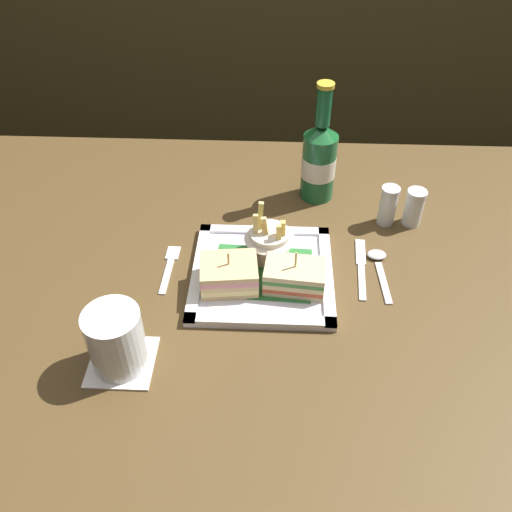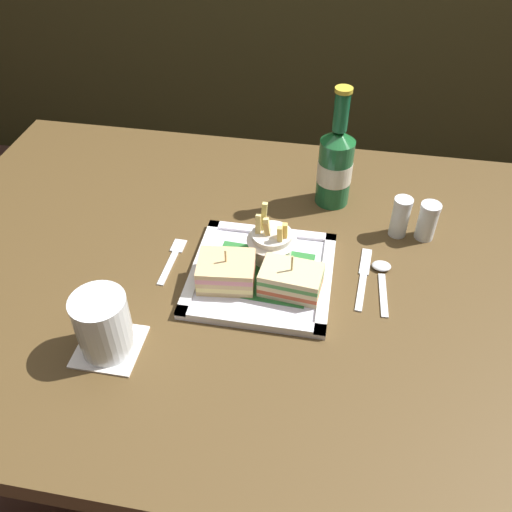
# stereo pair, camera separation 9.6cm
# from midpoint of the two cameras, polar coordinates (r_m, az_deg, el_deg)

# --- Properties ---
(ground_plane) EXTENTS (6.00, 6.00, 0.00)m
(ground_plane) POSITION_cam_midpoint_polar(r_m,az_deg,el_deg) (1.59, -2.28, -21.02)
(ground_plane) COLOR brown
(dining_table) EXTENTS (1.31, 0.91, 0.74)m
(dining_table) POSITION_cam_midpoint_polar(r_m,az_deg,el_deg) (1.07, -3.18, -5.71)
(dining_table) COLOR #4E391D
(dining_table) RESTS_ON ground_plane
(square_plate) EXTENTS (0.25, 0.25, 0.02)m
(square_plate) POSITION_cam_midpoint_polar(r_m,az_deg,el_deg) (0.97, -2.14, -2.02)
(square_plate) COLOR silver
(square_plate) RESTS_ON dining_table
(sandwich_half_left) EXTENTS (0.11, 0.09, 0.07)m
(sandwich_half_left) POSITION_cam_midpoint_polar(r_m,az_deg,el_deg) (0.93, -5.78, -2.07)
(sandwich_half_left) COLOR tan
(sandwich_half_left) RESTS_ON square_plate
(sandwich_half_right) EXTENTS (0.11, 0.08, 0.08)m
(sandwich_half_right) POSITION_cam_midpoint_polar(r_m,az_deg,el_deg) (0.93, 1.16, -2.31)
(sandwich_half_right) COLOR #D1B787
(sandwich_half_right) RESTS_ON square_plate
(fries_cup) EXTENTS (0.09, 0.09, 0.11)m
(fries_cup) POSITION_cam_midpoint_polar(r_m,az_deg,el_deg) (0.97, -1.40, 1.67)
(fries_cup) COLOR silver
(fries_cup) RESTS_ON square_plate
(beer_bottle) EXTENTS (0.07, 0.07, 0.25)m
(beer_bottle) POSITION_cam_midpoint_polar(r_m,az_deg,el_deg) (1.12, 4.22, 10.07)
(beer_bottle) COLOR #1B5830
(beer_bottle) RESTS_ON dining_table
(drink_coaster) EXTENTS (0.10, 0.10, 0.00)m
(drink_coaster) POSITION_cam_midpoint_polar(r_m,az_deg,el_deg) (0.88, -17.01, -10.79)
(drink_coaster) COLOR silver
(drink_coaster) RESTS_ON dining_table
(water_glass) EXTENTS (0.09, 0.09, 0.10)m
(water_glass) POSITION_cam_midpoint_polar(r_m,az_deg,el_deg) (0.85, -17.64, -8.88)
(water_glass) COLOR silver
(water_glass) RESTS_ON dining_table
(fork) EXTENTS (0.02, 0.13, 0.00)m
(fork) POSITION_cam_midpoint_polar(r_m,az_deg,el_deg) (1.01, -11.79, -1.14)
(fork) COLOR silver
(fork) RESTS_ON dining_table
(knife) EXTENTS (0.03, 0.16, 0.00)m
(knife) POSITION_cam_midpoint_polar(r_m,az_deg,el_deg) (1.00, 8.37, -1.13)
(knife) COLOR silver
(knife) RESTS_ON dining_table
(spoon) EXTENTS (0.04, 0.14, 0.01)m
(spoon) POSITION_cam_midpoint_polar(r_m,az_deg,el_deg) (1.01, 10.18, -0.76)
(spoon) COLOR silver
(spoon) RESTS_ON dining_table
(salt_shaker) EXTENTS (0.04, 0.04, 0.08)m
(salt_shaker) POSITION_cam_midpoint_polar(r_m,az_deg,el_deg) (1.09, 11.27, 4.92)
(salt_shaker) COLOR silver
(salt_shaker) RESTS_ON dining_table
(pepper_shaker) EXTENTS (0.04, 0.04, 0.08)m
(pepper_shaker) POSITION_cam_midpoint_polar(r_m,az_deg,el_deg) (1.10, 13.90, 4.70)
(pepper_shaker) COLOR silver
(pepper_shaker) RESTS_ON dining_table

